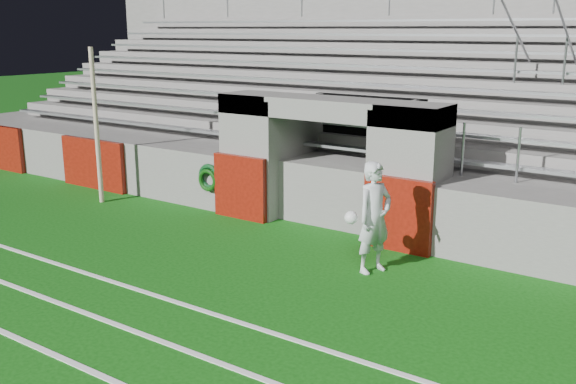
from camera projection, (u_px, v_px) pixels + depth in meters
The scene contains 5 objects.
ground at pixel (214, 279), 10.29m from camera, with size 90.00×90.00×0.00m, color #0D4B0C.
field_post at pixel (96, 127), 14.47m from camera, with size 0.11×0.11×3.52m, color #BDA88C.
stadium_structure at pixel (419, 127), 16.29m from camera, with size 26.00×8.48×5.42m.
goalkeeper_with_ball at pixel (374, 218), 10.43m from camera, with size 0.76×0.78×1.85m.
hose_coil at pixel (209, 178), 13.91m from camera, with size 0.58×0.15×0.61m.
Camera 1 is at (6.42, -7.27, 3.90)m, focal length 40.00 mm.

